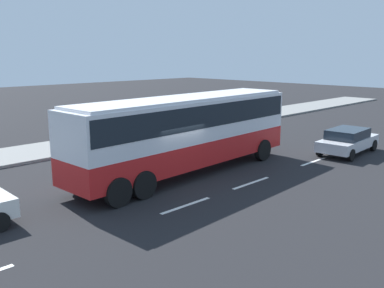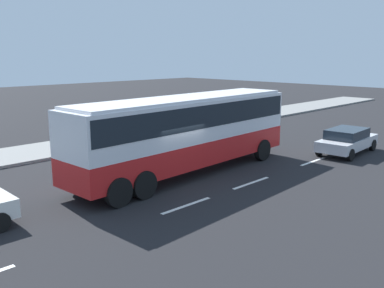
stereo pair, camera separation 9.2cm
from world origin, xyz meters
name	(u,v)px [view 1 (the left image)]	position (x,y,z in m)	size (l,w,h in m)	color
ground_plane	(169,181)	(0.00, 0.00, 0.00)	(120.00, 120.00, 0.00)	black
sidewalk_curb	(64,147)	(0.00, 9.20, 0.07)	(80.00, 4.00, 0.15)	gray
lane_centreline	(155,216)	(-2.98, -2.66, 0.00)	(24.32, 0.16, 0.01)	white
coach_bus	(187,127)	(1.44, 0.35, 2.19)	(12.19, 3.09, 3.54)	red
car_silver_hatch	(348,140)	(10.55, -3.02, 0.75)	(4.63, 2.11, 1.39)	silver
pedestrian_near_curb	(72,127)	(0.63, 9.31, 1.17)	(0.32, 0.32, 1.75)	black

